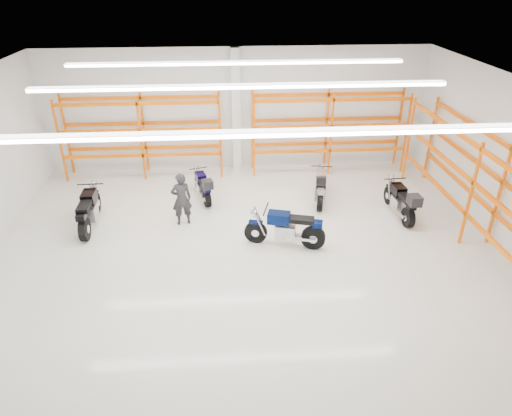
{
  "coord_description": "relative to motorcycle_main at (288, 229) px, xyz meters",
  "views": [
    {
      "loc": [
        -0.46,
        -10.5,
        6.94
      ],
      "look_at": [
        0.34,
        0.5,
        1.08
      ],
      "focal_mm": 32.0,
      "sensor_mm": 36.0,
      "label": 1
    }
  ],
  "objects": [
    {
      "name": "motorcycle_back_d",
      "position": [
        3.69,
        1.35,
        0.02
      ],
      "size": [
        0.7,
        2.2,
        1.13
      ],
      "color": "black",
      "rests_on": "ground"
    },
    {
      "name": "motorcycle_main",
      "position": [
        0.0,
        0.0,
        0.0
      ],
      "size": [
        2.23,
        0.95,
        1.12
      ],
      "color": "black",
      "rests_on": "ground"
    },
    {
      "name": "pallet_racking_side",
      "position": [
        5.27,
        -0.23,
        1.29
      ],
      "size": [
        0.87,
        9.07,
        3.0
      ],
      "color": "#FF600A",
      "rests_on": "ground"
    },
    {
      "name": "structural_column",
      "position": [
        -1.21,
        5.59,
        1.73
      ],
      "size": [
        0.32,
        0.32,
        4.5
      ],
      "primitive_type": "cube",
      "color": "white",
      "rests_on": "ground"
    },
    {
      "name": "standing_man",
      "position": [
        -3.01,
        1.47,
        0.31
      ],
      "size": [
        0.68,
        0.53,
        1.66
      ],
      "primitive_type": "imported",
      "rotation": [
        0.0,
        0.0,
        3.38
      ],
      "color": "black",
      "rests_on": "ground"
    },
    {
      "name": "motorcycle_back_c",
      "position": [
        1.43,
        2.63,
        -0.04
      ],
      "size": [
        0.81,
        2.08,
        1.03
      ],
      "color": "black",
      "rests_on": "ground"
    },
    {
      "name": "pallet_racking_back_right",
      "position": [
        2.19,
        5.25,
        1.26
      ],
      "size": [
        5.67,
        0.87,
        3.0
      ],
      "color": "#FF600A",
      "rests_on": "ground"
    },
    {
      "name": "room_shell",
      "position": [
        -1.21,
        -0.2,
        2.76
      ],
      "size": [
        14.02,
        12.02,
        4.51
      ],
      "color": "silver",
      "rests_on": "ground"
    },
    {
      "name": "pallet_racking_back_left",
      "position": [
        -4.61,
        5.25,
        1.26
      ],
      "size": [
        5.67,
        0.87,
        3.0
      ],
      "color": "#FF600A",
      "rests_on": "ground"
    },
    {
      "name": "ground",
      "position": [
        -1.21,
        -0.23,
        -0.52
      ],
      "size": [
        14.0,
        14.0,
        0.0
      ],
      "primitive_type": "plane",
      "color": "beige",
      "rests_on": "ground"
    },
    {
      "name": "motorcycle_back_b",
      "position": [
        -2.43,
        3.01,
        -0.04
      ],
      "size": [
        0.84,
        1.93,
        1.01
      ],
      "color": "black",
      "rests_on": "ground"
    },
    {
      "name": "motorcycle_back_a",
      "position": [
        -5.75,
        1.44,
        0.01
      ],
      "size": [
        0.77,
        2.32,
        1.14
      ],
      "color": "black",
      "rests_on": "ground"
    }
  ]
}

